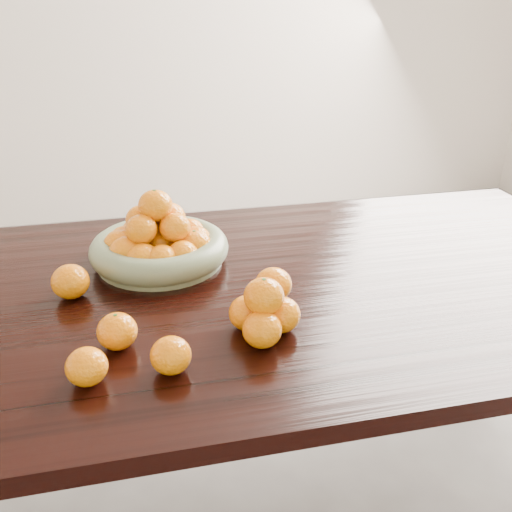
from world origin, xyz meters
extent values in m
plane|color=#5E5C59|center=(0.00, 0.00, 0.00)|extent=(5.00, 5.00, 0.00)
cube|color=black|center=(0.00, 0.00, 0.73)|extent=(2.00, 1.00, 0.04)
cube|color=black|center=(0.93, 0.43, 0.35)|extent=(0.08, 0.08, 0.71)
cylinder|color=gray|center=(-0.19, 0.16, 0.76)|extent=(0.31, 0.31, 0.02)
torus|color=gray|center=(-0.19, 0.16, 0.79)|extent=(0.35, 0.35, 0.07)
ellipsoid|color=orange|center=(-0.11, 0.21, 0.80)|extent=(0.08, 0.08, 0.07)
ellipsoid|color=orange|center=(-0.14, 0.24, 0.80)|extent=(0.08, 0.08, 0.08)
ellipsoid|color=orange|center=(-0.19, 0.25, 0.80)|extent=(0.08, 0.08, 0.08)
ellipsoid|color=orange|center=(-0.23, 0.24, 0.81)|extent=(0.09, 0.09, 0.08)
ellipsoid|color=orange|center=(-0.27, 0.20, 0.80)|extent=(0.08, 0.08, 0.07)
ellipsoid|color=orange|center=(-0.28, 0.17, 0.80)|extent=(0.08, 0.08, 0.08)
ellipsoid|color=orange|center=(-0.27, 0.12, 0.81)|extent=(0.09, 0.09, 0.08)
ellipsoid|color=orange|center=(-0.23, 0.08, 0.80)|extent=(0.08, 0.08, 0.07)
ellipsoid|color=orange|center=(-0.19, 0.07, 0.80)|extent=(0.08, 0.08, 0.07)
ellipsoid|color=orange|center=(-0.14, 0.08, 0.80)|extent=(0.08, 0.08, 0.07)
ellipsoid|color=orange|center=(-0.10, 0.12, 0.81)|extent=(0.09, 0.09, 0.08)
ellipsoid|color=orange|center=(-0.10, 0.16, 0.80)|extent=(0.08, 0.08, 0.07)
ellipsoid|color=orange|center=(-0.18, 0.16, 0.80)|extent=(0.08, 0.08, 0.08)
ellipsoid|color=orange|center=(-0.16, 0.20, 0.86)|extent=(0.08, 0.08, 0.08)
ellipsoid|color=orange|center=(-0.23, 0.20, 0.86)|extent=(0.08, 0.08, 0.07)
ellipsoid|color=orange|center=(-0.23, 0.13, 0.86)|extent=(0.08, 0.08, 0.07)
ellipsoid|color=orange|center=(-0.15, 0.13, 0.85)|extent=(0.08, 0.08, 0.07)
ellipsoid|color=orange|center=(-0.19, 0.17, 0.90)|extent=(0.08, 0.08, 0.08)
ellipsoid|color=orange|center=(-0.02, -0.26, 0.79)|extent=(0.08, 0.08, 0.07)
ellipsoid|color=orange|center=(0.03, -0.21, 0.79)|extent=(0.08, 0.08, 0.07)
ellipsoid|color=orange|center=(-0.04, -0.19, 0.79)|extent=(0.08, 0.08, 0.07)
ellipsoid|color=orange|center=(-0.01, -0.22, 0.84)|extent=(0.08, 0.08, 0.07)
ellipsoid|color=orange|center=(-0.29, -0.20, 0.79)|extent=(0.08, 0.08, 0.07)
ellipsoid|color=orange|center=(-0.35, -0.30, 0.78)|extent=(0.07, 0.07, 0.07)
ellipsoid|color=orange|center=(0.04, -0.09, 0.79)|extent=(0.08, 0.08, 0.08)
ellipsoid|color=orange|center=(-0.40, 0.03, 0.79)|extent=(0.08, 0.08, 0.08)
ellipsoid|color=orange|center=(-0.20, -0.30, 0.78)|extent=(0.07, 0.07, 0.07)
camera|label=1|loc=(-0.24, -1.16, 1.38)|focal=40.00mm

